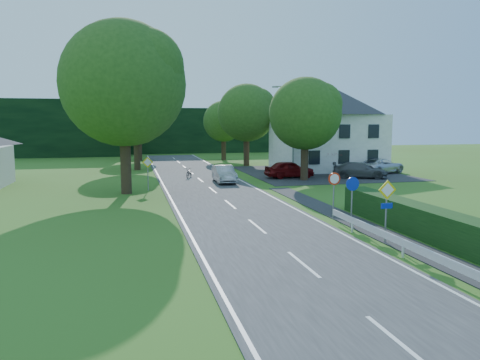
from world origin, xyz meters
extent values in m
plane|color=#3B5F1B|center=(0.00, 0.00, 0.00)|extent=(160.00, 160.00, 0.00)
cube|color=#343436|center=(0.00, 20.00, 0.02)|extent=(7.00, 80.00, 0.04)
cube|color=#262629|center=(12.00, 33.00, 0.02)|extent=(14.00, 16.00, 0.04)
cube|color=white|center=(-3.25, 20.00, 0.04)|extent=(0.12, 80.00, 0.01)
cube|color=white|center=(3.25, 20.00, 0.04)|extent=(0.12, 80.00, 0.01)
cube|color=black|center=(8.00, 66.00, 3.50)|extent=(30.00, 5.00, 7.00)
cube|color=silver|center=(14.00, 36.00, 2.80)|extent=(10.00, 8.00, 5.60)
pyramid|color=#2A2A30|center=(14.00, 36.00, 7.10)|extent=(10.60, 8.40, 3.00)
cylinder|color=gray|center=(8.20, 30.00, 4.00)|extent=(0.16, 0.16, 8.00)
cylinder|color=gray|center=(7.40, 30.00, 7.90)|extent=(1.70, 0.10, 0.10)
cube|color=gray|center=(6.50, 30.00, 7.85)|extent=(0.50, 0.18, 0.12)
cylinder|color=gray|center=(4.30, 8.00, 1.20)|extent=(0.07, 0.07, 2.40)
cube|color=yellow|center=(4.30, 7.97, 2.20)|extent=(0.78, 0.04, 0.78)
cube|color=white|center=(4.30, 7.97, 2.20)|extent=(0.57, 0.05, 0.57)
cube|color=#0B29AD|center=(4.30, 7.97, 1.55)|extent=(0.50, 0.04, 0.22)
cylinder|color=gray|center=(4.30, 11.00, 1.10)|extent=(0.07, 0.07, 2.20)
cylinder|color=#0B29AD|center=(4.30, 10.97, 2.05)|extent=(0.64, 0.04, 0.64)
cylinder|color=gray|center=(4.30, 13.00, 1.10)|extent=(0.07, 0.07, 2.20)
cylinder|color=red|center=(4.30, 12.97, 2.05)|extent=(0.64, 0.04, 0.64)
cylinder|color=white|center=(4.30, 12.95, 2.05)|extent=(0.48, 0.04, 0.48)
cylinder|color=gray|center=(-4.50, 25.00, 1.10)|extent=(0.07, 0.07, 2.20)
cube|color=yellow|center=(-4.50, 24.97, 2.05)|extent=(0.78, 0.04, 0.78)
cube|color=white|center=(-4.50, 24.97, 2.05)|extent=(0.57, 0.05, 0.57)
imported|color=#A8A7AB|center=(1.64, 27.96, 0.72)|extent=(1.52, 4.18, 1.37)
imported|color=black|center=(-0.70, 31.89, 0.47)|extent=(1.13, 1.75, 0.87)
imported|color=#660B0D|center=(7.84, 29.85, 0.78)|extent=(4.43, 2.04, 1.47)
imported|color=#4E4F53|center=(13.74, 28.32, 0.72)|extent=(5.03, 3.64, 1.35)
imported|color=silver|center=(17.43, 31.17, 0.75)|extent=(5.62, 4.16, 1.42)
imported|color=#A20D25|center=(12.78, 32.29, 1.09)|extent=(2.36, 2.40, 2.10)
camera|label=1|loc=(-5.70, -8.69, 4.91)|focal=35.00mm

